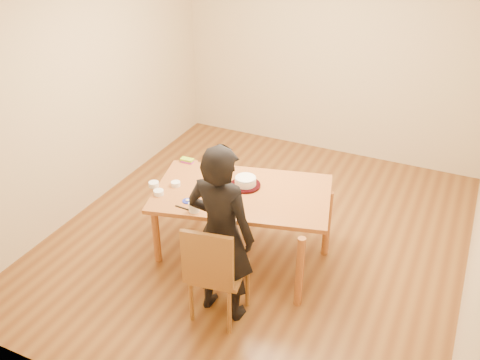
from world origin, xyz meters
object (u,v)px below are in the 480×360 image
at_px(cake_plate, 245,185).
at_px(cake, 245,181).
at_px(dining_chair, 219,271).
at_px(dining_table, 242,193).
at_px(person, 221,234).

distance_m(cake_plate, cake, 0.04).
bearing_deg(cake_plate, cake, 0.00).
bearing_deg(dining_chair, cake_plate, 90.75).
relative_size(dining_table, cake, 8.00).
bearing_deg(person, cake, -76.40).
bearing_deg(dining_chair, person, 80.11).
relative_size(cake, person, 0.13).
relative_size(dining_table, dining_chair, 3.88).
distance_m(dining_chair, person, 0.35).
bearing_deg(dining_table, person, -92.51).
distance_m(dining_chair, cake_plate, 0.94).
xyz_separation_m(cake_plate, cake, (0.00, 0.00, 0.04)).
xyz_separation_m(cake, person, (0.16, -0.83, -0.01)).
bearing_deg(dining_table, cake, 84.09).
height_order(cake, person, person).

